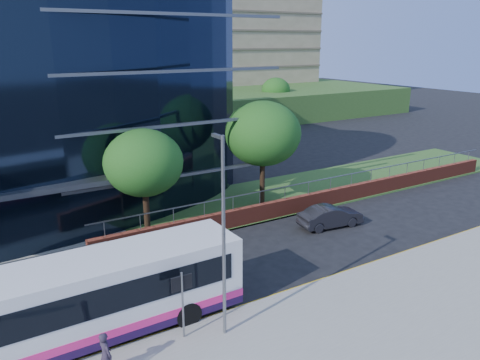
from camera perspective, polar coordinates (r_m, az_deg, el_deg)
ground at (r=19.92m, az=-21.47°, el=-19.33°), size 200.00×200.00×0.00m
grass_verge at (r=39.25m, az=11.60°, el=-0.41°), size 36.00×8.00×0.12m
retaining_wall at (r=33.90m, az=10.89°, el=-2.12°), size 34.00×0.40×2.11m
apartment_block at (r=80.93m, az=-6.90°, el=16.34°), size 60.00×42.00×30.00m
street_sign at (r=18.46m, az=-7.07°, el=-13.32°), size 0.85×0.09×2.80m
tree_far_c at (r=27.64m, az=-11.67°, el=2.05°), size 4.62×4.62×6.51m
tree_far_d at (r=32.37m, az=2.81°, el=5.67°), size 5.28×5.28×7.44m
tree_dist_e at (r=62.32m, az=-6.74°, el=10.24°), size 4.62×4.62×6.51m
tree_dist_f at (r=72.12m, az=4.39°, el=10.90°), size 4.29×4.29×6.05m
streetlight_east at (r=17.56m, az=-2.05°, el=-6.46°), size 0.15×0.77×8.00m
city_bus at (r=19.50m, az=-17.62°, el=-13.56°), size 12.42×3.01×3.35m
parked_car at (r=30.14m, az=10.98°, el=-4.36°), size 4.33×2.00×1.38m
pedestrian at (r=17.71m, az=-16.08°, el=-19.77°), size 0.55×0.70×1.70m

